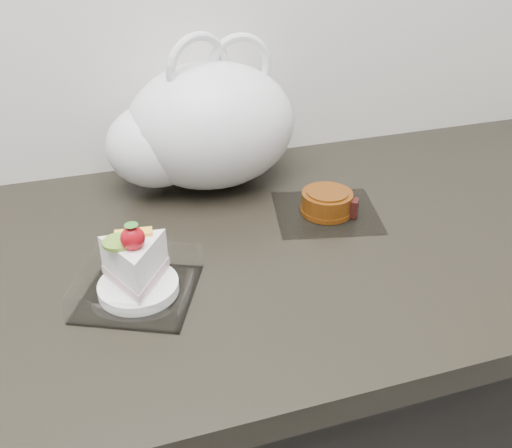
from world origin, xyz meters
TOP-DOWN VIEW (x-y plane):
  - cake_tray at (0.05, 1.61)m, footprint 0.19×0.19m
  - mooncake_wrap at (0.38, 1.74)m, footprint 0.20×0.19m
  - plastic_bag at (0.21, 1.90)m, footprint 0.36×0.28m

SIDE VIEW (x-z plane):
  - mooncake_wrap at x=0.38m, z-range 0.90..0.94m
  - cake_tray at x=0.05m, z-range 0.87..0.99m
  - plastic_bag at x=0.21m, z-range 0.87..1.14m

